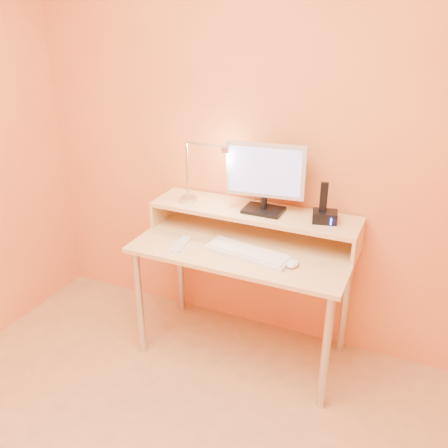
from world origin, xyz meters
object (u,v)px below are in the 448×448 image
at_px(monitor_panel, 266,171).
at_px(lamp_base, 188,199).
at_px(remote_control, 181,244).
at_px(phone_dock, 325,217).
at_px(keyboard, 248,253).
at_px(mouse, 293,264).

xyz_separation_m(monitor_panel, lamp_base, (-0.46, -0.04, -0.23)).
bearing_deg(lamp_base, remote_control, -71.64).
relative_size(lamp_base, phone_dock, 0.77).
distance_m(monitor_panel, keyboard, 0.46).
xyz_separation_m(lamp_base, phone_dock, (0.81, 0.03, 0.02)).
bearing_deg(phone_dock, mouse, -121.82).
height_order(keyboard, remote_control, keyboard).
bearing_deg(lamp_base, monitor_panel, 4.96).
xyz_separation_m(phone_dock, mouse, (-0.09, -0.26, -0.17)).
bearing_deg(monitor_panel, keyboard, -95.92).
relative_size(lamp_base, remote_control, 0.55).
relative_size(phone_dock, keyboard, 0.28).
height_order(monitor_panel, mouse, monitor_panel).
relative_size(lamp_base, mouse, 1.07).
distance_m(phone_dock, remote_control, 0.80).
height_order(monitor_panel, remote_control, monitor_panel).
bearing_deg(remote_control, keyboard, 1.41).
bearing_deg(lamp_base, phone_dock, 2.13).
height_order(keyboard, mouse, mouse).
bearing_deg(keyboard, remote_control, -163.96).
distance_m(keyboard, mouse, 0.26).
relative_size(monitor_panel, keyboard, 0.93).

